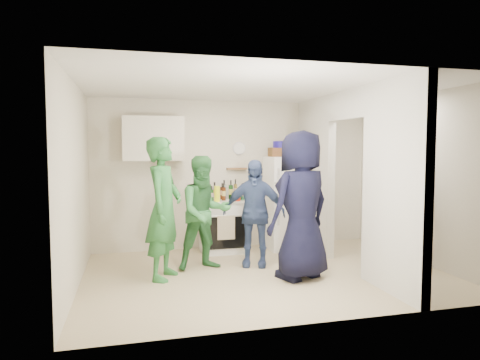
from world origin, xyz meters
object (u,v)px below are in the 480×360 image
Objects in this scene: stove at (222,226)px; person_nook at (394,201)px; person_navy at (301,205)px; person_denim at (254,213)px; fridge at (286,203)px; yellow_cup_stack_top at (301,149)px; person_green_center at (205,213)px; person_green_left at (164,208)px; blue_bowl at (280,144)px; wicker_basket at (280,152)px.

stove is 2.72m from person_nook.
person_denim is at bearing -83.52° from person_navy.
person_nook is (1.68, 0.46, -0.06)m from person_navy.
yellow_cup_stack_top is (0.22, -0.10, 0.90)m from fridge.
person_denim is 0.85× the size of person_nook.
person_nook is (2.38, -1.21, 0.48)m from stove.
yellow_cup_stack_top is 0.16× the size of person_green_center.
person_green_center is (-1.77, -0.79, -0.89)m from yellow_cup_stack_top.
yellow_cup_stack_top reaches higher than fridge.
person_green_left is at bearing -150.57° from fridge.
person_denim is at bearing -127.46° from blue_bowl.
blue_bowl is 1.90m from person_navy.
person_denim is at bearing -142.56° from yellow_cup_stack_top.
person_green_left is 1.78m from person_navy.
stove is 1.67m from blue_bowl.
wicker_basket is 0.23× the size of person_denim.
person_green_center is (-1.45, -0.94, -0.84)m from wicker_basket.
wicker_basket is 1.40× the size of yellow_cup_stack_top.
person_nook reaches higher than fridge.
fridge is 0.84× the size of person_green_left.
person_green_left is 0.67m from person_green_center.
stove is 0.47× the size of person_nook.
person_green_left is 1.20× the size of person_denim.
person_nook is at bearing -15.96° from person_green_center.
person_navy is (0.42, -0.74, 0.20)m from person_denim.
yellow_cup_stack_top is at bearing -25.11° from blue_bowl.
yellow_cup_stack_top is at bearing -127.85° from person_nook.
stove is 3.56× the size of blue_bowl.
yellow_cup_stack_top is 2.71m from person_green_left.
person_green_left is 1.34m from person_denim.
person_green_left is at bearing -145.82° from person_denim.
person_green_left reaches higher than blue_bowl.
fridge is at bearing -1.55° from stove.
person_green_center reaches higher than stove.
person_denim reaches higher than stove.
wicker_basket reaches higher than fridge.
person_navy is (1.14, -0.75, 0.17)m from person_green_center.
person_green_center is 2.84m from person_nook.
yellow_cup_stack_top is at bearing -24.44° from fridge.
wicker_basket is at bearing 73.86° from person_denim.
person_denim is 2.13m from person_nook.
person_green_left is at bearing -148.35° from blue_bowl.
blue_bowl is 0.13× the size of person_green_left.
stove is at bearing -178.86° from blue_bowl.
person_navy is at bearing -38.81° from person_denim.
yellow_cup_stack_top is at bearing 58.76° from person_denim.
wicker_basket is 2.49m from person_green_left.
person_nook is at bearing 13.81° from person_denim.
stove is 1.03m from person_denim.
person_green_center is (-1.45, -0.94, -0.97)m from blue_bowl.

